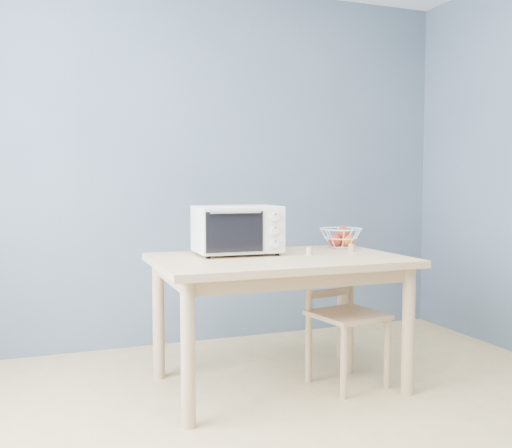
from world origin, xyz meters
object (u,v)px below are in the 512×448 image
object	(u,v)px
toaster_oven	(234,229)
dining_chair	(343,317)
dining_table	(279,274)
fruit_basket	(341,237)

from	to	relation	value
toaster_oven	dining_chair	distance (m)	0.82
dining_table	dining_chair	distance (m)	0.46
toaster_oven	dining_chair	bearing A→B (deg)	-22.98
dining_table	fruit_basket	size ratio (longest dim) A/B	3.99
fruit_basket	dining_chair	distance (m)	0.59
dining_table	dining_chair	bearing A→B (deg)	-13.31
toaster_oven	fruit_basket	xyz separation A→B (m)	(0.76, 0.10, -0.08)
toaster_oven	fruit_basket	world-z (taller)	toaster_oven
toaster_oven	dining_chair	xyz separation A→B (m)	(0.58, -0.27, -0.51)
fruit_basket	dining_chair	bearing A→B (deg)	-116.02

